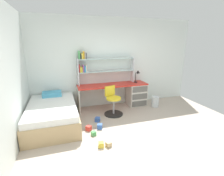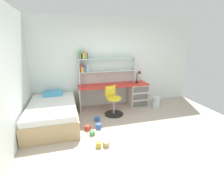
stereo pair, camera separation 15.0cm
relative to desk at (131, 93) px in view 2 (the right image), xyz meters
name	(u,v)px [view 2 (the right image)]	position (x,y,z in m)	size (l,w,h in m)	color
ground_plane	(139,142)	(-0.61, -1.95, -0.42)	(5.64, 5.49, 0.02)	#B2A393
room_shell	(74,70)	(-1.77, -0.80, 0.93)	(5.64, 5.49, 2.69)	silver
desk	(131,93)	(0.00, 0.00, 0.00)	(2.13, 0.55, 0.73)	red
bookshelf_hutch	(100,65)	(-0.96, 0.16, 0.89)	(1.72, 0.22, 1.00)	silver
desk_lamp	(139,75)	(0.25, -0.01, 0.57)	(0.20, 0.16, 0.38)	black
swivel_chair	(113,104)	(-0.74, -0.51, -0.10)	(0.52, 0.52, 0.79)	black
bed_platform	(53,113)	(-2.33, -0.64, -0.15)	(1.16, 1.85, 0.65)	tan
waste_bin	(156,102)	(0.70, -0.37, -0.25)	(0.23, 0.23, 0.33)	silver
toy_block_yellow_0	(99,144)	(-1.43, -1.91, -0.36)	(0.10, 0.10, 0.10)	gold
toy_block_green_1	(92,133)	(-1.48, -1.44, -0.37)	(0.09, 0.09, 0.09)	#479E51
toy_block_red_2	(88,128)	(-1.55, -1.20, -0.36)	(0.11, 0.11, 0.11)	red
toy_block_blue_3	(99,126)	(-1.29, -1.20, -0.36)	(0.11, 0.11, 0.11)	#3860B7
toy_block_natural_4	(106,144)	(-1.29, -1.93, -0.37)	(0.09, 0.09, 0.09)	tan
toy_block_blue_5	(97,119)	(-1.26, -0.83, -0.36)	(0.11, 0.11, 0.11)	#3860B7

